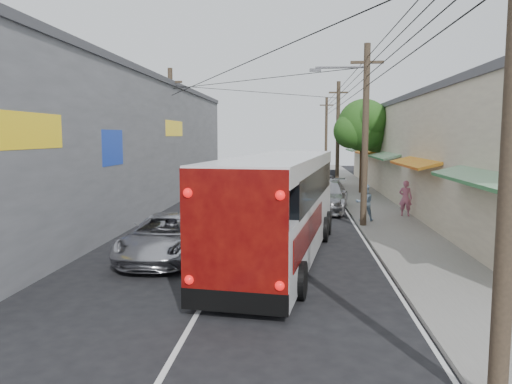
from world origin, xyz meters
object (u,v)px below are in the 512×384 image
at_px(parked_suv, 325,196).
at_px(pedestrian_near, 405,198).
at_px(parked_car_mid, 325,184).
at_px(parked_car_far, 327,179).
at_px(jeepney, 168,237).
at_px(coach_bus, 281,205).
at_px(pedestrian_far, 365,202).

xyz_separation_m(parked_suv, pedestrian_near, (3.80, -2.24, 0.18)).
relative_size(parked_car_mid, parked_car_far, 0.96).
distance_m(parked_car_mid, parked_car_far, 4.59).
relative_size(jeepney, pedestrian_near, 2.98).
xyz_separation_m(coach_bus, parked_suv, (2.08, 10.74, -0.95)).
distance_m(jeepney, pedestrian_far, 10.45).
bearing_deg(parked_car_far, pedestrian_near, -73.35).
bearing_deg(parked_car_mid, coach_bus, -90.12).
bearing_deg(parked_suv, pedestrian_far, -59.84).
height_order(jeepney, pedestrian_far, pedestrian_far).
relative_size(parked_car_far, pedestrian_far, 2.45).
height_order(jeepney, pedestrian_near, pedestrian_near).
distance_m(coach_bus, pedestrian_far, 7.86).
distance_m(parked_car_far, pedestrian_far, 16.43).
distance_m(coach_bus, parked_car_mid, 18.93).
relative_size(jeepney, pedestrian_far, 3.06).
distance_m(jeepney, parked_suv, 12.62).
relative_size(jeepney, parked_suv, 0.93).
bearing_deg(pedestrian_far, parked_suv, -70.66).
bearing_deg(coach_bus, parked_suv, 86.95).
distance_m(parked_car_mid, pedestrian_far, 11.90).
bearing_deg(coach_bus, pedestrian_near, 63.23).
bearing_deg(pedestrian_near, parked_suv, -7.19).
distance_m(jeepney, parked_car_far, 24.68).
distance_m(coach_bus, pedestrian_near, 10.36).
height_order(coach_bus, parked_suv, coach_bus).
height_order(parked_car_mid, pedestrian_near, pedestrian_near).
bearing_deg(pedestrian_near, parked_car_mid, -48.47).
relative_size(jeepney, parked_car_far, 1.25).
distance_m(coach_bus, jeepney, 3.90).
height_order(parked_suv, parked_car_mid, parked_suv).
xyz_separation_m(parked_car_mid, pedestrian_near, (3.37, -10.24, 0.31)).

